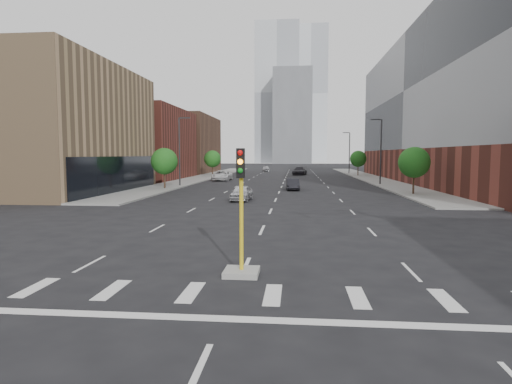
# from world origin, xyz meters

# --- Properties ---
(sidewalk_left_far) EXTENTS (5.00, 92.00, 0.15)m
(sidewalk_left_far) POSITION_xyz_m (-15.00, 74.00, 0.07)
(sidewalk_left_far) COLOR gray
(sidewalk_left_far) RESTS_ON ground
(sidewalk_right_far) EXTENTS (5.00, 92.00, 0.15)m
(sidewalk_right_far) POSITION_xyz_m (15.00, 74.00, 0.07)
(sidewalk_right_far) COLOR gray
(sidewalk_right_far) RESTS_ON ground
(building_left_mid) EXTENTS (20.00, 24.00, 14.00)m
(building_left_mid) POSITION_xyz_m (-27.50, 40.00, 7.00)
(building_left_mid) COLOR tan
(building_left_mid) RESTS_ON ground
(building_left_far_a) EXTENTS (20.00, 22.00, 12.00)m
(building_left_far_a) POSITION_xyz_m (-27.50, 66.00, 6.00)
(building_left_far_a) COLOR brown
(building_left_far_a) RESTS_ON ground
(building_left_far_b) EXTENTS (20.00, 24.00, 13.00)m
(building_left_far_b) POSITION_xyz_m (-27.50, 92.00, 6.50)
(building_left_far_b) COLOR brown
(building_left_far_b) RESTS_ON ground
(building_right_main) EXTENTS (24.00, 70.00, 22.00)m
(building_right_main) POSITION_xyz_m (29.50, 60.00, 11.00)
(building_right_main) COLOR brown
(building_right_main) RESTS_ON ground
(tower_left) EXTENTS (22.00, 22.00, 70.00)m
(tower_left) POSITION_xyz_m (-8.00, 220.00, 35.00)
(tower_left) COLOR #B2B7BC
(tower_left) RESTS_ON ground
(tower_right) EXTENTS (20.00, 20.00, 80.00)m
(tower_right) POSITION_xyz_m (10.00, 260.00, 40.00)
(tower_right) COLOR #B2B7BC
(tower_right) RESTS_ON ground
(tower_mid) EXTENTS (18.00, 18.00, 44.00)m
(tower_mid) POSITION_xyz_m (0.00, 200.00, 22.00)
(tower_mid) COLOR slate
(tower_mid) RESTS_ON ground
(median_traffic_signal) EXTENTS (1.20, 1.20, 4.40)m
(median_traffic_signal) POSITION_xyz_m (0.00, 8.97, 0.97)
(median_traffic_signal) COLOR #999993
(median_traffic_signal) RESTS_ON ground
(streetlight_right_a) EXTENTS (1.60, 0.22, 9.07)m
(streetlight_right_a) POSITION_xyz_m (13.41, 55.00, 5.01)
(streetlight_right_a) COLOR #2D2D30
(streetlight_right_a) RESTS_ON ground
(streetlight_right_b) EXTENTS (1.60, 0.22, 9.07)m
(streetlight_right_b) POSITION_xyz_m (13.41, 90.00, 5.01)
(streetlight_right_b) COLOR #2D2D30
(streetlight_right_b) RESTS_ON ground
(streetlight_left) EXTENTS (1.60, 0.22, 9.07)m
(streetlight_left) POSITION_xyz_m (-13.41, 50.00, 5.01)
(streetlight_left) COLOR #2D2D30
(streetlight_left) RESTS_ON ground
(tree_left_near) EXTENTS (3.20, 3.20, 4.85)m
(tree_left_near) POSITION_xyz_m (-14.00, 45.00, 3.39)
(tree_left_near) COLOR #382619
(tree_left_near) RESTS_ON ground
(tree_left_far) EXTENTS (3.20, 3.20, 4.85)m
(tree_left_far) POSITION_xyz_m (-14.00, 75.00, 3.39)
(tree_left_far) COLOR #382619
(tree_left_far) RESTS_ON ground
(tree_right_near) EXTENTS (3.20, 3.20, 4.85)m
(tree_right_near) POSITION_xyz_m (14.00, 40.00, 3.39)
(tree_right_near) COLOR #382619
(tree_right_near) RESTS_ON ground
(tree_right_far) EXTENTS (3.20, 3.20, 4.85)m
(tree_right_far) POSITION_xyz_m (14.00, 80.00, 3.39)
(tree_right_far) COLOR #382619
(tree_right_far) RESTS_ON ground
(car_near_left) EXTENTS (1.96, 4.24, 1.41)m
(car_near_left) POSITION_xyz_m (-3.08, 33.11, 0.70)
(car_near_left) COLOR silver
(car_near_left) RESTS_ON ground
(car_mid_right) EXTENTS (1.69, 4.26, 1.38)m
(car_mid_right) POSITION_xyz_m (1.50, 45.49, 0.69)
(car_mid_right) COLOR black
(car_mid_right) RESTS_ON ground
(car_far_left) EXTENTS (2.77, 5.93, 1.64)m
(car_far_left) POSITION_xyz_m (-10.11, 63.05, 0.82)
(car_far_left) COLOR silver
(car_far_left) RESTS_ON ground
(car_deep_right) EXTENTS (3.31, 6.16, 1.70)m
(car_deep_right) POSITION_xyz_m (2.64, 83.62, 0.85)
(car_deep_right) COLOR black
(car_deep_right) RESTS_ON ground
(car_distant) EXTENTS (2.12, 4.43, 1.46)m
(car_distant) POSITION_xyz_m (-5.67, 101.83, 0.73)
(car_distant) COLOR #AAAAAE
(car_distant) RESTS_ON ground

